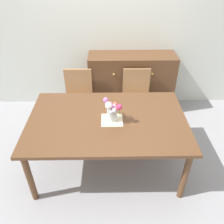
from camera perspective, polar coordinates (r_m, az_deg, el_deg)
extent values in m
plane|color=#939399|center=(3.22, -1.02, -12.46)|extent=(12.00, 12.00, 0.00)
cube|color=silver|center=(3.87, -1.27, 20.84)|extent=(7.00, 0.10, 2.80)
cube|color=brown|center=(2.71, -1.18, -2.07)|extent=(1.85, 1.19, 0.04)
cylinder|color=brown|center=(2.75, -19.65, -15.03)|extent=(0.07, 0.07, 0.71)
cylinder|color=brown|center=(2.74, 17.55, -14.78)|extent=(0.07, 0.07, 0.71)
cylinder|color=brown|center=(3.46, -15.23, -1.81)|extent=(0.07, 0.07, 0.71)
cylinder|color=brown|center=(3.45, 13.10, -1.57)|extent=(0.07, 0.07, 0.71)
cube|color=#9E7047|center=(3.60, -8.29, 2.78)|extent=(0.42, 0.42, 0.04)
cylinder|color=#9E7047|center=(3.57, -5.40, -1.96)|extent=(0.04, 0.04, 0.44)
cylinder|color=#9E7047|center=(3.62, -11.09, -1.99)|extent=(0.04, 0.04, 0.44)
cylinder|color=#9E7047|center=(3.86, -5.07, 1.31)|extent=(0.04, 0.04, 0.44)
cylinder|color=#9E7047|center=(3.91, -10.35, 1.25)|extent=(0.04, 0.04, 0.44)
cube|color=#9E7047|center=(3.65, -8.29, 7.42)|extent=(0.42, 0.04, 0.42)
cube|color=#9E7047|center=(3.60, 6.09, 2.91)|extent=(0.42, 0.42, 0.04)
cylinder|color=#9E7047|center=(3.61, 8.98, -1.81)|extent=(0.04, 0.04, 0.44)
cylinder|color=#9E7047|center=(3.57, 3.28, -1.88)|extent=(0.04, 0.04, 0.44)
cylinder|color=#9E7047|center=(3.90, 8.23, 1.41)|extent=(0.04, 0.04, 0.44)
cylinder|color=#9E7047|center=(3.86, 2.95, 1.38)|extent=(0.04, 0.04, 0.44)
cube|color=#9E7047|center=(3.65, 6.01, 7.56)|extent=(0.42, 0.04, 0.42)
cube|color=brown|center=(3.97, 4.72, 7.13)|extent=(1.40, 0.44, 1.00)
sphere|color=#B7933D|center=(3.62, 0.45, 9.23)|extent=(0.04, 0.04, 0.04)
sphere|color=#B7933D|center=(3.68, 9.95, 9.15)|extent=(0.04, 0.04, 0.04)
sphere|color=#B7933D|center=(3.81, 0.42, 3.85)|extent=(0.04, 0.04, 0.04)
sphere|color=#B7933D|center=(3.87, 9.35, 3.87)|extent=(0.04, 0.04, 0.04)
cube|color=beige|center=(2.68, 0.00, -2.02)|extent=(0.25, 0.25, 0.01)
cylinder|color=silver|center=(2.63, 0.00, -0.73)|extent=(0.11, 0.11, 0.14)
sphere|color=#EA9EBC|center=(2.55, -1.00, 1.89)|extent=(0.06, 0.06, 0.06)
cylinder|color=#478438|center=(2.58, -1.00, 1.15)|extent=(0.01, 0.01, 0.08)
sphere|color=#EA9EBC|center=(2.53, 0.69, 1.64)|extent=(0.05, 0.05, 0.05)
cylinder|color=#478438|center=(2.55, 0.68, 0.83)|extent=(0.01, 0.01, 0.09)
sphere|color=#B266C6|center=(2.53, 0.65, 0.69)|extent=(0.07, 0.07, 0.07)
cylinder|color=#478438|center=(2.55, 0.65, 0.26)|extent=(0.01, 0.01, 0.05)
sphere|color=#E55B4C|center=(2.53, 0.79, 1.89)|extent=(0.05, 0.05, 0.05)
cylinder|color=#478438|center=(2.55, 0.78, 1.01)|extent=(0.01, 0.01, 0.09)
sphere|color=white|center=(2.50, 0.51, 0.42)|extent=(0.05, 0.05, 0.05)
cylinder|color=#478438|center=(2.52, 0.51, -0.09)|extent=(0.01, 0.01, 0.06)
sphere|color=#B266C6|center=(2.55, 0.26, 1.00)|extent=(0.07, 0.07, 0.07)
cylinder|color=#478438|center=(2.56, 0.26, 0.55)|extent=(0.01, 0.01, 0.05)
sphere|color=#D12D66|center=(2.49, 1.86, 1.26)|extent=(0.06, 0.06, 0.06)
cylinder|color=#478438|center=(2.52, 1.84, 0.38)|extent=(0.01, 0.01, 0.09)
sphere|color=#EA9EBC|center=(2.57, -0.54, 1.89)|extent=(0.06, 0.06, 0.06)
cylinder|color=#478438|center=(2.59, -0.54, 1.26)|extent=(0.01, 0.01, 0.07)
sphere|color=#E55B4C|center=(2.53, 1.08, 1.19)|extent=(0.06, 0.06, 0.06)
cylinder|color=#478438|center=(2.55, 1.07, 0.58)|extent=(0.01, 0.01, 0.07)
sphere|color=#B266C6|center=(2.60, -1.57, 2.97)|extent=(0.06, 0.06, 0.06)
cylinder|color=#478438|center=(2.63, -1.56, 2.11)|extent=(0.01, 0.01, 0.09)
sphere|color=white|center=(2.48, -0.80, 1.54)|extent=(0.07, 0.07, 0.07)
cylinder|color=#478438|center=(2.51, -0.79, 0.54)|extent=(0.01, 0.01, 0.11)
ellipsoid|color=#478438|center=(2.62, -1.08, 1.05)|extent=(0.07, 0.06, 0.03)
ellipsoid|color=#478438|center=(2.61, 1.53, 1.50)|extent=(0.07, 0.06, 0.02)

